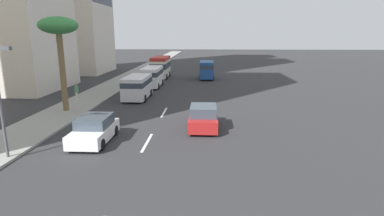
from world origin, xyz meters
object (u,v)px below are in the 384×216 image
at_px(van_fourth, 152,76).
at_px(car_third, 203,118).
at_px(palm_tree, 59,30).
at_px(van_fifth, 207,69).
at_px(pedestrian_near_lamp, 76,91).
at_px(van_lead, 137,86).
at_px(street_lamp, 0,88).
at_px(minibus_sixth, 161,66).
at_px(car_second, 94,130).

bearing_deg(van_fourth, car_third, 21.07).
bearing_deg(palm_tree, van_fifth, -29.75).
bearing_deg(pedestrian_near_lamp, van_lead, 30.95).
xyz_separation_m(van_fifth, palm_tree, (-20.21, 11.55, 5.17)).
bearing_deg(palm_tree, street_lamp, -170.81).
distance_m(car_third, street_lamp, 11.84).
relative_size(minibus_sixth, street_lamp, 1.09).
relative_size(car_second, minibus_sixth, 0.67).
bearing_deg(car_second, palm_tree, -144.63).
distance_m(car_second, minibus_sixth, 27.87).
relative_size(minibus_sixth, palm_tree, 0.82).
height_order(car_third, street_lamp, street_lamp).
distance_m(van_fourth, pedestrian_near_lamp, 10.61).
bearing_deg(car_second, pedestrian_near_lamp, -152.35).
bearing_deg(street_lamp, van_lead, -11.46).
distance_m(car_third, van_fourth, 18.03).
distance_m(pedestrian_near_lamp, palm_tree, 6.78).
bearing_deg(van_fifth, street_lamp, 161.74).
xyz_separation_m(car_second, street_lamp, (-2.92, 3.37, 2.99)).
distance_m(van_lead, palm_tree, 9.04).
bearing_deg(pedestrian_near_lamp, car_second, -49.45).
bearing_deg(street_lamp, van_fifth, -18.26).
distance_m(van_fifth, minibus_sixth, 6.81).
height_order(car_second, van_fourth, van_fourth).
bearing_deg(van_fourth, van_lead, -1.71).
bearing_deg(pedestrian_near_lamp, street_lamp, -67.61).
bearing_deg(van_lead, van_fifth, 155.06).
height_order(minibus_sixth, palm_tree, palm_tree).
xyz_separation_m(minibus_sixth, street_lamp, (-30.77, 3.17, 2.03)).
xyz_separation_m(van_lead, palm_tree, (-5.58, 4.75, 5.29)).
height_order(van_lead, car_second, van_lead).
height_order(van_lead, van_fourth, van_fourth).
bearing_deg(minibus_sixth, van_lead, -0.11).
bearing_deg(car_third, van_fourth, 21.07).
xyz_separation_m(van_lead, pedestrian_near_lamp, (-1.77, 5.44, -0.27)).
bearing_deg(van_lead, car_third, 34.83).
bearing_deg(minibus_sixth, car_third, 14.99).
bearing_deg(pedestrian_near_lamp, car_third, -20.01).
bearing_deg(van_fifth, minibus_sixth, 84.65).
distance_m(minibus_sixth, palm_tree, 21.94).
xyz_separation_m(car_third, minibus_sixth, (24.89, 6.67, 0.92)).
height_order(van_lead, minibus_sixth, minibus_sixth).
relative_size(van_fifth, palm_tree, 0.62).
xyz_separation_m(van_fifth, street_lamp, (-30.14, 9.95, 2.29)).
xyz_separation_m(van_lead, car_third, (-9.62, -6.69, -0.54)).
relative_size(car_third, street_lamp, 0.72).
bearing_deg(car_third, van_fifth, -0.26).
bearing_deg(van_lead, minibus_sixth, 179.89).
bearing_deg(car_second, van_lead, -178.95).
height_order(palm_tree, street_lamp, palm_tree).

